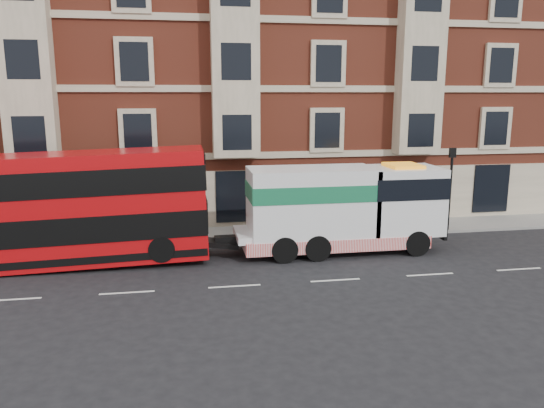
# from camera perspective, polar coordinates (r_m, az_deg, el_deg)

# --- Properties ---
(ground) EXTENTS (120.00, 120.00, 0.00)m
(ground) POSITION_cam_1_polar(r_m,az_deg,el_deg) (20.58, -4.06, -8.83)
(ground) COLOR black
(ground) RESTS_ON ground
(sidewalk) EXTENTS (90.00, 3.00, 0.15)m
(sidewalk) POSITION_cam_1_polar(r_m,az_deg,el_deg) (27.69, -5.60, -3.27)
(sidewalk) COLOR slate
(sidewalk) RESTS_ON ground
(victorian_terrace) EXTENTS (45.00, 12.00, 20.40)m
(victorian_terrace) POSITION_cam_1_polar(r_m,az_deg,el_deg) (34.39, -6.03, 16.42)
(victorian_terrace) COLOR brown
(victorian_terrace) RESTS_ON ground
(lamp_post_west) EXTENTS (0.35, 0.15, 4.35)m
(lamp_post_west) POSITION_cam_1_polar(r_m,az_deg,el_deg) (26.13, -18.74, 1.10)
(lamp_post_west) COLOR black
(lamp_post_west) RESTS_ON sidewalk
(lamp_post_east) EXTENTS (0.35, 0.15, 4.35)m
(lamp_post_east) POSITION_cam_1_polar(r_m,az_deg,el_deg) (29.26, 18.65, 2.18)
(lamp_post_east) COLOR black
(lamp_post_east) RESTS_ON sidewalk
(double_decker_bus) EXTENTS (11.88, 2.73, 4.81)m
(double_decker_bus) POSITION_cam_1_polar(r_m,az_deg,el_deg) (23.96, -21.49, -0.33)
(double_decker_bus) COLOR #B2090D
(double_decker_bus) RESTS_ON ground
(tow_truck) EXTENTS (9.51, 2.81, 3.96)m
(tow_truck) POSITION_cam_1_polar(r_m,az_deg,el_deg) (24.57, 7.28, -0.38)
(tow_truck) COLOR white
(tow_truck) RESTS_ON ground
(pedestrian) EXTENTS (0.67, 0.53, 1.59)m
(pedestrian) POSITION_cam_1_polar(r_m,az_deg,el_deg) (26.62, -18.15, -2.49)
(pedestrian) COLOR black
(pedestrian) RESTS_ON sidewalk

